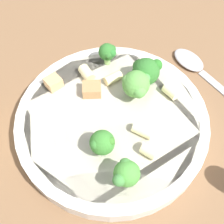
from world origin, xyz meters
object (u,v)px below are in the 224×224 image
at_px(rigatoni_1, 171,91).
at_px(broccoli_floret_3, 146,71).
at_px(broccoli_floret_1, 123,174).
at_px(rigatoni_0, 149,151).
at_px(broccoli_floret_2, 108,52).
at_px(spoon, 199,69).
at_px(rigatoni_3, 113,78).
at_px(rigatoni_4, 87,73).
at_px(chicken_chunk_1, 92,89).
at_px(pasta_bowl, 112,120).
at_px(broccoli_floret_0, 102,142).
at_px(chicken_chunk_0, 53,82).
at_px(broccoli_floret_4, 136,84).
at_px(rigatoni_2, 142,131).

bearing_deg(rigatoni_1, broccoli_floret_3, -45.46).
distance_m(broccoli_floret_1, rigatoni_0, 0.05).
height_order(broccoli_floret_2, spoon, broccoli_floret_2).
xyz_separation_m(rigatoni_3, rigatoni_4, (0.04, -0.01, 0.00)).
xyz_separation_m(chicken_chunk_1, spoon, (-0.18, -0.04, -0.03)).
height_order(broccoli_floret_2, rigatoni_0, broccoli_floret_2).
height_order(pasta_bowl, broccoli_floret_0, broccoli_floret_0).
xyz_separation_m(broccoli_floret_1, rigatoni_1, (-0.09, -0.11, -0.02)).
bearing_deg(spoon, broccoli_floret_2, -6.48).
xyz_separation_m(pasta_bowl, chicken_chunk_0, (0.08, -0.07, 0.02)).
bearing_deg(pasta_bowl, broccoli_floret_2, -96.76).
relative_size(broccoli_floret_0, rigatoni_1, 1.68).
height_order(broccoli_floret_0, broccoli_floret_3, broccoli_floret_3).
distance_m(broccoli_floret_4, chicken_chunk_1, 0.07).
xyz_separation_m(rigatoni_0, spoon, (-0.13, -0.14, -0.03)).
bearing_deg(chicken_chunk_1, pasta_bowl, 115.78).
relative_size(broccoli_floret_0, spoon, 0.21).
bearing_deg(broccoli_floret_1, rigatoni_4, -83.07).
bearing_deg(spoon, chicken_chunk_0, 3.09).
bearing_deg(chicken_chunk_0, rigatoni_0, 130.12).
relative_size(broccoli_floret_3, rigatoni_4, 1.75).
xyz_separation_m(broccoli_floret_1, spoon, (-0.17, -0.17, -0.05)).
distance_m(broccoli_floret_0, chicken_chunk_0, 0.13).
distance_m(broccoli_floret_1, rigatoni_4, 0.17).
relative_size(broccoli_floret_2, rigatoni_4, 1.47).
relative_size(pasta_bowl, rigatoni_3, 10.20).
distance_m(broccoli_floret_0, broccoli_floret_2, 0.15).
xyz_separation_m(broccoli_floret_2, chicken_chunk_0, (0.09, 0.03, -0.02)).
height_order(broccoli_floret_3, spoon, broccoli_floret_3).
bearing_deg(broccoli_floret_4, broccoli_floret_0, 52.25).
xyz_separation_m(rigatoni_0, chicken_chunk_1, (0.06, -0.11, 0.00)).
bearing_deg(broccoli_floret_3, rigatoni_1, 134.54).
height_order(broccoli_floret_4, chicken_chunk_0, broccoli_floret_4).
distance_m(pasta_bowl, broccoli_floret_3, 0.09).
height_order(broccoli_floret_0, broccoli_floret_2, same).
distance_m(broccoli_floret_1, broccoli_floret_4, 0.13).
distance_m(broccoli_floret_1, rigatoni_3, 0.16).
distance_m(rigatoni_2, chicken_chunk_0, 0.15).
bearing_deg(pasta_bowl, rigatoni_4, -71.77).
xyz_separation_m(broccoli_floret_2, rigatoni_2, (-0.02, 0.13, -0.02)).
bearing_deg(broccoli_floret_3, spoon, -164.69).
relative_size(rigatoni_1, spoon, 0.13).
height_order(rigatoni_0, chicken_chunk_1, same).
relative_size(broccoli_floret_1, rigatoni_0, 1.99).
bearing_deg(broccoli_floret_0, rigatoni_4, -88.25).
relative_size(broccoli_floret_0, chicken_chunk_1, 1.44).
bearing_deg(rigatoni_4, broccoli_floret_1, 96.93).
height_order(broccoli_floret_2, chicken_chunk_1, broccoli_floret_2).
bearing_deg(broccoli_floret_4, chicken_chunk_1, -15.21).
distance_m(broccoli_floret_2, broccoli_floret_4, 0.07).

